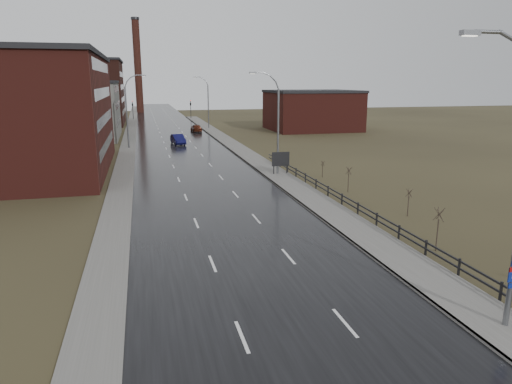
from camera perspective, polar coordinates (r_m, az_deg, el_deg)
road at (r=73.46m, az=-9.36°, el=5.42°), size 14.00×300.00×0.06m
sidewalk_right at (r=50.69m, az=2.82°, el=2.00°), size 3.20×180.00×0.18m
curb_right at (r=50.28m, az=1.16°, el=1.92°), size 0.16×180.00×0.18m
sidewalk_left at (r=73.27m, az=-15.79°, el=5.09°), size 2.40×260.00×0.12m
warehouse_near at (r=59.58m, az=-29.08°, el=8.55°), size 22.44×28.56×13.50m
warehouse_mid at (r=91.46m, az=-21.94°, el=9.52°), size 16.32×20.40×10.50m
warehouse_far at (r=121.75m, az=-22.58°, el=11.43°), size 26.52×24.48×15.50m
building_right at (r=101.36m, az=7.01°, el=10.13°), size 18.36×16.32×8.50m
smokestack at (r=162.59m, az=-14.57°, el=15.06°), size 2.70×2.70×30.70m
streetlight_right_mid at (r=50.77m, az=2.46°, el=8.59°), size 3.36×0.28×11.35m
streetlight_left at (r=74.67m, az=-15.65°, el=9.72°), size 3.36×0.28×11.35m
streetlight_right_far at (r=103.60m, az=-6.16°, el=11.10°), size 3.36×0.28×11.35m
guardrail at (r=36.08m, az=13.12°, el=-2.14°), size 0.10×53.05×1.10m
shrub_c at (r=30.35m, az=21.78°, el=-4.24°), size 0.66×0.70×2.81m
shrub_d at (r=37.51m, az=18.52°, el=-1.16°), size 0.53×0.55×2.21m
shrub_e at (r=44.22m, az=11.49°, el=1.62°), size 0.58×0.61×2.45m
shrub_f at (r=50.77m, az=8.32°, el=2.92°), size 0.44×0.47×1.85m
billboard at (r=51.37m, az=3.09°, el=4.05°), size 2.04×0.17×2.64m
traffic_light_left at (r=132.65m, az=-15.20°, el=10.71°), size 0.58×2.73×5.30m
traffic_light_right at (r=133.35m, az=-8.19°, el=11.06°), size 0.58×2.73×5.30m
car_near at (r=78.10m, az=-9.72°, el=6.48°), size 2.38×5.20×1.65m
car_far at (r=97.10m, az=-7.49°, el=7.91°), size 2.14×4.79×1.60m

